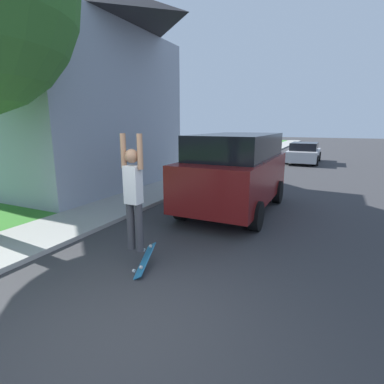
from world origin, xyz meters
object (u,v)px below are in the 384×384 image
object	(u,v)px
suv_parked	(236,170)
car_down_street	(304,153)
skateboard	(145,260)
skateboarder	(133,192)

from	to	relation	value
suv_parked	car_down_street	world-z (taller)	suv_parked
car_down_street	skateboard	xyz separation A→B (m)	(-0.93, -16.95, -0.45)
suv_parked	skateboarder	xyz separation A→B (m)	(-0.37, -4.34, 0.20)
skateboard	skateboarder	bearing A→B (deg)	-141.53
skateboarder	suv_parked	bearing A→B (deg)	85.08
suv_parked	car_down_street	bearing A→B (deg)	86.98
skateboarder	car_down_street	bearing A→B (deg)	86.50
suv_parked	skateboard	xyz separation A→B (m)	(-0.26, -4.25, -1.01)
suv_parked	skateboarder	distance (m)	4.36
suv_parked	skateboarder	bearing A→B (deg)	-94.92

